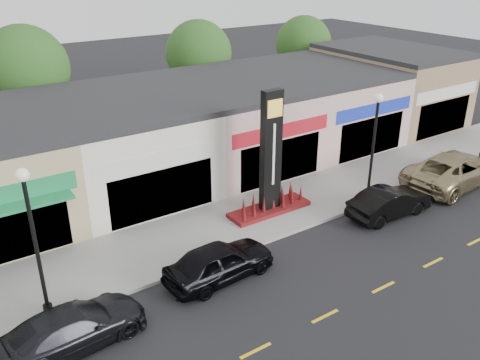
{
  "coord_description": "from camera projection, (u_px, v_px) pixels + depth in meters",
  "views": [
    {
      "loc": [
        -10.46,
        -13.12,
        11.71
      ],
      "look_at": [
        1.14,
        4.0,
        2.34
      ],
      "focal_mm": 38.0,
      "sensor_mm": 36.0,
      "label": 1
    }
  ],
  "objects": [
    {
      "name": "tree_rear_west",
      "position": [
        25.0,
        69.0,
        30.58
      ],
      "size": [
        5.2,
        5.2,
        7.83
      ],
      "color": "#382619",
      "rests_on": "ground"
    },
    {
      "name": "car_gold_suv",
      "position": [
        453.0,
        169.0,
        27.49
      ],
      "size": [
        3.41,
        6.58,
        1.77
      ],
      "primitive_type": "imported",
      "rotation": [
        0.0,
        0.0,
        1.65
      ],
      "color": "#9B8B62",
      "rests_on": "ground"
    },
    {
      "name": "shop_tan",
      "position": [
        388.0,
        85.0,
        37.59
      ],
      "size": [
        7.0,
        10.01,
        5.3
      ],
      "color": "#88684F",
      "rests_on": "ground"
    },
    {
      "name": "tree_rear_mid",
      "position": [
        199.0,
        54.0,
        36.85
      ],
      "size": [
        4.8,
        4.8,
        7.29
      ],
      "color": "#382619",
      "rests_on": "ground"
    },
    {
      "name": "shop_pink_e",
      "position": [
        317.0,
        102.0,
        34.12
      ],
      "size": [
        7.0,
        10.01,
        4.8
      ],
      "color": "#CAA29A",
      "rests_on": "ground"
    },
    {
      "name": "sidewalk",
      "position": [
        215.0,
        228.0,
        23.32
      ],
      "size": [
        52.0,
        4.3,
        0.15
      ],
      "primitive_type": "cube",
      "color": "gray",
      "rests_on": "ground"
    },
    {
      "name": "lamp_west_near",
      "position": [
        33.0,
        229.0,
        16.43
      ],
      "size": [
        0.44,
        0.44,
        5.47
      ],
      "color": "black",
      "rests_on": "sidewalk"
    },
    {
      "name": "car_black_conv",
      "position": [
        389.0,
        202.0,
        24.27
      ],
      "size": [
        1.67,
        4.43,
        1.44
      ],
      "primitive_type": "imported",
      "rotation": [
        0.0,
        0.0,
        1.54
      ],
      "color": "black",
      "rests_on": "ground"
    },
    {
      "name": "car_dark_sedan",
      "position": [
        73.0,
        328.0,
        16.24
      ],
      "size": [
        2.45,
        4.99,
        1.4
      ],
      "primitive_type": "imported",
      "rotation": [
        0.0,
        0.0,
        1.68
      ],
      "color": "black",
      "rests_on": "ground"
    },
    {
      "name": "tree_rear_east",
      "position": [
        303.0,
        44.0,
        42.06
      ],
      "size": [
        4.6,
        4.6,
        6.94
      ],
      "color": "#382619",
      "rests_on": "ground"
    },
    {
      "name": "car_black_sedan",
      "position": [
        219.0,
        261.0,
        19.58
      ],
      "size": [
        2.1,
        4.61,
        1.53
      ],
      "primitive_type": "imported",
      "rotation": [
        0.0,
        0.0,
        1.64
      ],
      "color": "black",
      "rests_on": "ground"
    },
    {
      "name": "lamp_east_near",
      "position": [
        374.0,
        137.0,
        24.61
      ],
      "size": [
        0.44,
        0.44,
        5.47
      ],
      "color": "black",
      "rests_on": "sidewalk"
    },
    {
      "name": "curb",
      "position": [
        243.0,
        250.0,
        21.62
      ],
      "size": [
        52.0,
        0.2,
        0.15
      ],
      "primitive_type": "cube",
      "color": "gray",
      "rests_on": "ground"
    },
    {
      "name": "shop_pink_w",
      "position": [
        230.0,
        120.0,
        30.54
      ],
      "size": [
        7.0,
        10.01,
        4.8
      ],
      "color": "#CAA29A",
      "rests_on": "ground"
    },
    {
      "name": "pylon_sign",
      "position": [
        270.0,
        171.0,
        23.83
      ],
      "size": [
        4.2,
        1.3,
        6.0
      ],
      "color": "#540E0E",
      "rests_on": "sidewalk"
    },
    {
      "name": "shop_cream",
      "position": [
        120.0,
        143.0,
        26.97
      ],
      "size": [
        7.0,
        10.01,
        4.8
      ],
      "color": "beige",
      "rests_on": "ground"
    },
    {
      "name": "ground",
      "position": [
        273.0,
        275.0,
        20.07
      ],
      "size": [
        120.0,
        120.0,
        0.0
      ],
      "primitive_type": "plane",
      "color": "black",
      "rests_on": "ground"
    }
  ]
}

